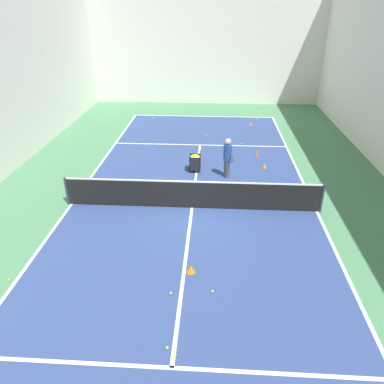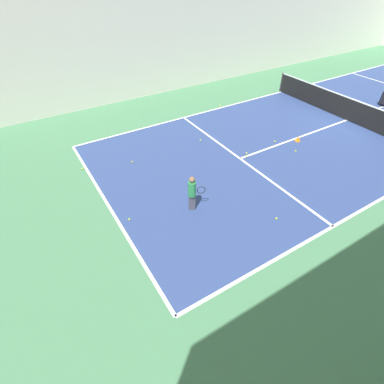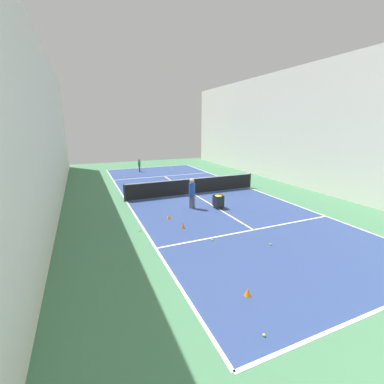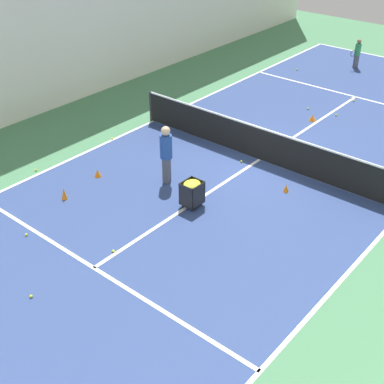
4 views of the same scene
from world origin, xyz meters
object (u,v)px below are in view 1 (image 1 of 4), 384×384
ball_cart (195,160)px  training_cone_0 (257,153)px  tennis_net (192,194)px  coach_at_net (228,155)px  training_cone_1 (191,269)px

ball_cart → training_cone_0: size_ratio=2.30×
tennis_net → ball_cart: (-0.07, 3.39, -0.03)m
training_cone_0 → coach_at_net: bearing=-121.2°
coach_at_net → ball_cart: coach_at_net is taller
coach_at_net → training_cone_1: (-1.14, -6.55, -0.89)m
training_cone_0 → tennis_net: bearing=-118.1°
coach_at_net → ball_cart: (-1.41, 0.55, -0.47)m
ball_cart → training_cone_0: (2.94, 1.99, -0.36)m
ball_cart → training_cone_0: 3.57m
tennis_net → training_cone_1: (0.20, -3.71, -0.45)m
tennis_net → training_cone_0: (2.87, 5.38, -0.40)m
tennis_net → coach_at_net: 3.17m
training_cone_0 → training_cone_1: training_cone_0 is taller
coach_at_net → training_cone_0: bearing=127.1°
tennis_net → training_cone_0: size_ratio=28.21×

